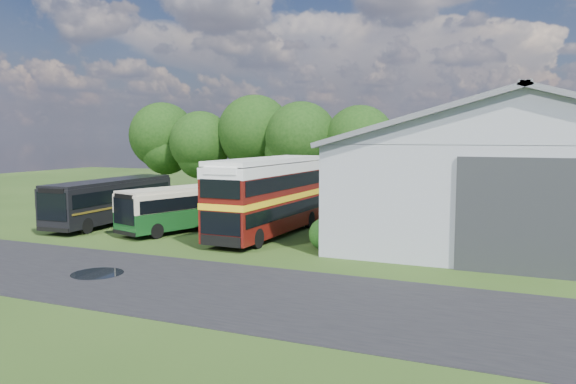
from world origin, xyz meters
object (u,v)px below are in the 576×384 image
at_px(bus_dark_single, 111,200).
at_px(bus_green_single, 192,206).
at_px(storage_shed, 525,164).
at_px(bus_maroon_double, 268,197).

bearing_deg(bus_dark_single, bus_green_single, -0.53).
xyz_separation_m(bus_green_single, bus_dark_single, (-6.19, -0.28, 0.13)).
xyz_separation_m(storage_shed, bus_maroon_double, (-13.79, -7.73, -1.88)).
height_order(storage_shed, bus_maroon_double, storage_shed).
bearing_deg(storage_shed, bus_dark_single, -162.82).
bearing_deg(storage_shed, bus_maroon_double, -150.73).
relative_size(bus_green_single, bus_maroon_double, 0.95).
xyz_separation_m(storage_shed, bus_green_single, (-19.16, -7.56, -2.71)).
distance_m(storage_shed, bus_maroon_double, 15.92).
height_order(storage_shed, bus_dark_single, storage_shed).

